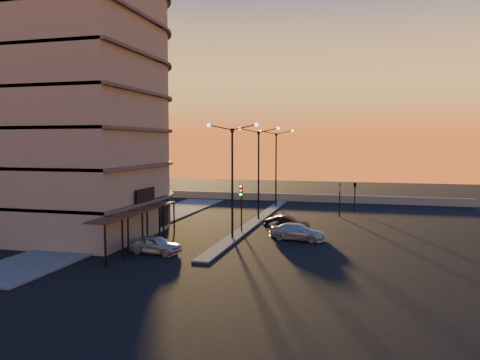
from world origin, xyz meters
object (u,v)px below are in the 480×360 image
object	(u,v)px
car_sedan	(287,223)
car_hatchback	(155,244)
streetlamp_mid	(259,165)
car_wagon	(298,232)
traffic_light_main	(241,200)

from	to	relation	value
car_sedan	car_hatchback	bearing A→B (deg)	152.97
streetlamp_mid	car_wagon	bearing A→B (deg)	-59.81
traffic_light_main	car_sedan	world-z (taller)	traffic_light_main
streetlamp_mid	car_sedan	distance (m)	7.98
streetlamp_mid	car_hatchback	bearing A→B (deg)	-103.75
car_hatchback	traffic_light_main	bearing A→B (deg)	-17.51
streetlamp_mid	car_sedan	xyz separation A→B (m)	(3.74, -5.03, -4.95)
car_hatchback	car_sedan	distance (m)	13.66
traffic_light_main	car_hatchback	xyz separation A→B (m)	(-3.99, -9.17, -2.23)
streetlamp_mid	car_wagon	distance (m)	11.58
traffic_light_main	car_hatchback	size ratio (longest dim) A/B	1.10
car_hatchback	car_wagon	size ratio (longest dim) A/B	0.85
car_hatchback	car_wagon	bearing A→B (deg)	-46.00
traffic_light_main	car_wagon	xyz separation A→B (m)	(5.27, -1.93, -2.22)
streetlamp_mid	traffic_light_main	xyz separation A→B (m)	(0.00, -7.13, -2.70)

